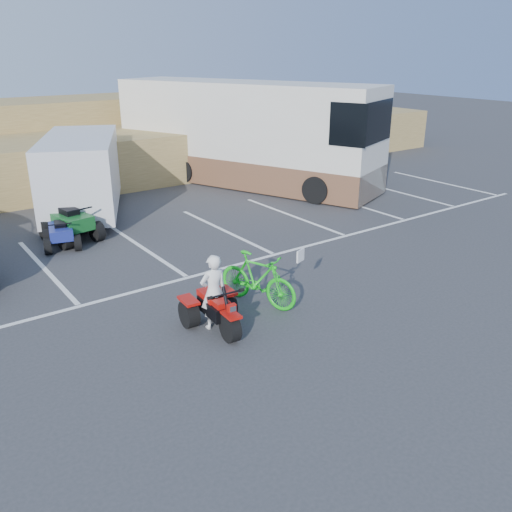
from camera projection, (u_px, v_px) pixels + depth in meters
ground at (243, 314)px, 11.49m from camera, size 100.00×100.00×0.00m
parking_stripes at (186, 251)px, 15.03m from camera, size 28.00×5.16×0.01m
grass_embankment at (34, 146)px, 22.69m from camera, size 40.00×8.50×3.10m
red_trike_atv at (218, 330)px, 10.86m from camera, size 1.24×1.59×0.98m
rider at (214, 292)px, 10.70m from camera, size 0.59×0.41×1.55m
green_dirt_bike at (258, 279)px, 11.75m from camera, size 1.17×2.03×1.18m
cargo_trailer at (82, 172)px, 18.04m from camera, size 4.28×5.93×2.57m
rv_motorhome at (246, 141)px, 21.99m from camera, size 6.79×11.30×3.98m
quad_atv_blue at (63, 247)px, 15.33m from camera, size 1.27×1.50×0.85m
quad_atv_green at (73, 240)px, 15.88m from camera, size 1.52×1.86×1.09m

